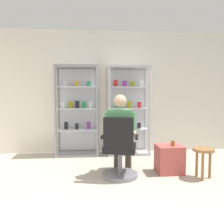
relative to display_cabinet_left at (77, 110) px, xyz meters
The scene contains 8 objects.
back_wall 0.71m from the display_cabinet_left, 23.19° to the left, with size 6.00×0.10×2.70m, color silver.
display_cabinet_left is the anchor object (origin of this frame).
display_cabinet_right 1.10m from the display_cabinet_left, ahead, with size 0.90×0.45×1.90m.
office_chair 1.76m from the display_cabinet_left, 63.79° to the right, with size 0.61×0.58×0.96m.
seated_shopkeeper 1.57m from the display_cabinet_left, 59.91° to the right, with size 0.55×0.62×1.29m.
storage_crate 2.19m from the display_cabinet_left, 39.87° to the right, with size 0.42×0.37×0.46m, color #B24C47.
tea_glass 2.17m from the display_cabinet_left, 40.11° to the right, with size 0.06×0.06×0.08m, color brown.
wooden_stool 2.66m from the display_cabinet_left, 39.00° to the right, with size 0.32×0.32×0.47m.
Camera 1 is at (-0.23, -2.14, 1.28)m, focal length 36.34 mm.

